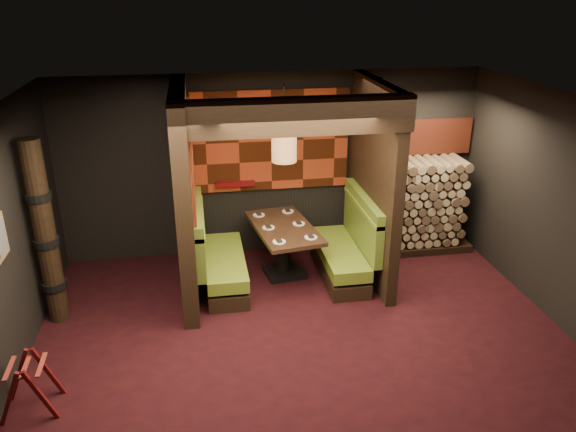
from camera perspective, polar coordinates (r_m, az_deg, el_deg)
The scene contains 21 objects.
floor at distance 6.97m, azimuth 1.82°, elevation -12.96°, with size 6.50×5.50×0.02m, color black.
ceiling at distance 5.80m, azimuth 2.17°, elevation 10.81°, with size 6.50×5.50×0.02m, color black.
wall_back at distance 8.79m, azimuth -1.58°, elevation 5.26°, with size 6.50×0.02×2.85m, color black.
wall_front at distance 4.00m, azimuth 10.22°, elevation -18.71°, with size 6.50×0.02×2.85m, color black.
wall_right at distance 7.56m, azimuth 26.98°, elevation -0.23°, with size 0.02×5.50×2.85m, color black.
partition_left at distance 7.67m, azimuth -10.45°, elevation 2.25°, with size 0.20×2.20×2.85m, color black.
partition_right at distance 8.09m, azimuth 8.66°, elevation 3.46°, with size 0.15×2.10×2.85m, color black.
header_beam at distance 6.51m, azimuth 0.67°, elevation 10.07°, with size 2.85×0.18×0.44m, color black.
tapa_back_panel at distance 8.63m, azimuth -1.73°, elevation 7.66°, with size 2.40×0.06×1.55m, color #A33618.
tapa_side_panel at distance 7.70m, azimuth -9.77°, elevation 5.72°, with size 0.04×1.85×1.45m, color #A33618.
lacquer_shelf at distance 8.71m, azimuth -5.38°, elevation 3.29°, with size 0.60×0.12×0.07m, color #5F0A0E.
booth_bench_left at distance 8.08m, azimuth -7.18°, elevation -4.41°, with size 0.68×1.60×1.14m.
booth_bench_right at distance 8.34m, azimuth 5.94°, elevation -3.44°, with size 0.68×1.60×1.14m.
dining_table at distance 8.25m, azimuth -0.43°, elevation -2.53°, with size 1.02×1.58×0.78m.
place_settings at distance 8.14m, azimuth -0.44°, elevation -0.95°, with size 0.80×1.25×0.03m.
pendant_lamp at distance 7.69m, azimuth -0.40°, elevation 7.20°, with size 0.34×0.34×1.08m.
luggage_rack at distance 6.44m, azimuth -24.82°, elevation -15.13°, with size 0.60×0.43×0.64m.
totem_column at distance 7.49m, azimuth -23.42°, elevation -1.81°, with size 0.31×0.31×2.40m.
firewood_stack at distance 9.23m, azimuth 13.03°, elevation 1.07°, with size 1.73×0.70×1.50m.
mosaic_header at distance 9.21m, azimuth 12.83°, elevation 7.80°, with size 1.83×0.10×0.56m, color maroon.
bay_front_post at distance 8.35m, azimuth 8.71°, elevation 4.06°, with size 0.08×0.08×2.85m, color black.
Camera 1 is at (-1.15, -5.56, 4.04)m, focal length 35.00 mm.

